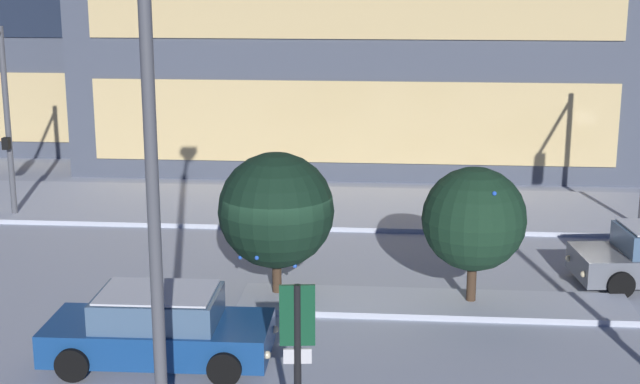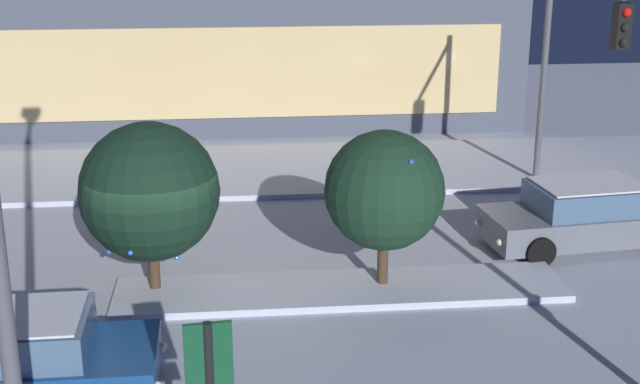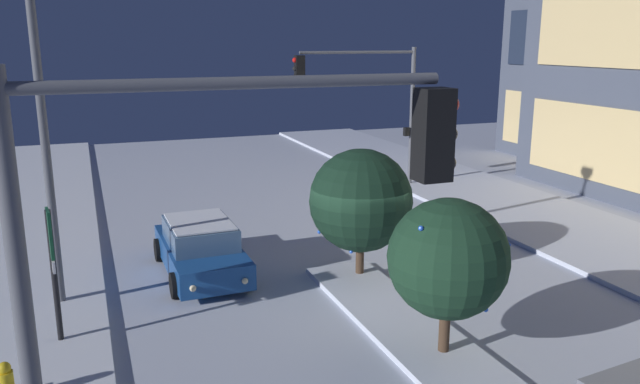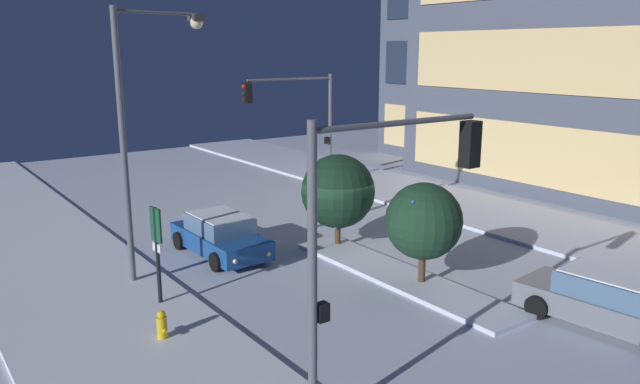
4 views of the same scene
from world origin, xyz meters
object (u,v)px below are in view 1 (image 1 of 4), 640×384
object	(u,v)px
decorated_tree_median	(474,219)
street_lamp_arched	(156,113)
parking_info_sign	(297,349)
car_near	(159,329)
decorated_tree_left_of_median	(276,210)

from	to	relation	value
decorated_tree_median	street_lamp_arched	bearing A→B (deg)	-130.44
decorated_tree_median	parking_info_sign	bearing A→B (deg)	-114.24
car_near	decorated_tree_median	bearing A→B (deg)	29.17
street_lamp_arched	decorated_tree_median	bearing A→B (deg)	-48.43
car_near	decorated_tree_left_of_median	world-z (taller)	decorated_tree_left_of_median
car_near	street_lamp_arched	size ratio (longest dim) A/B	0.54
parking_info_sign	decorated_tree_left_of_median	bearing A→B (deg)	3.14
street_lamp_arched	decorated_tree_left_of_median	size ratio (longest dim) A/B	2.41
car_near	street_lamp_arched	distance (m)	5.54
car_near	decorated_tree_median	xyz separation A→B (m)	(6.38, 3.71, 1.37)
street_lamp_arched	parking_info_sign	size ratio (longest dim) A/B	2.86
parking_info_sign	decorated_tree_left_of_median	xyz separation A→B (m)	(-1.30, 7.42, 0.25)
decorated_tree_median	decorated_tree_left_of_median	size ratio (longest dim) A/B	0.94
parking_info_sign	decorated_tree_left_of_median	size ratio (longest dim) A/B	0.84
car_near	street_lamp_arched	world-z (taller)	street_lamp_arched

